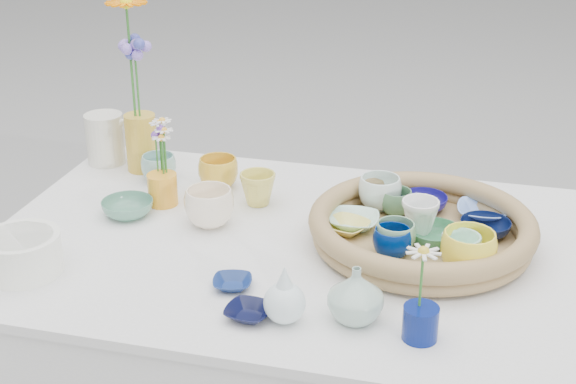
# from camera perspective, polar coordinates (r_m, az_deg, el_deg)

# --- Properties ---
(wicker_tray) EXTENTS (0.47, 0.47, 0.08)m
(wicker_tray) POSITION_cam_1_polar(r_m,az_deg,el_deg) (1.69, 9.48, -2.61)
(wicker_tray) COLOR olive
(wicker_tray) RESTS_ON display_table
(tray_ceramic_0) EXTENTS (0.12, 0.12, 0.03)m
(tray_ceramic_0) POSITION_cam_1_polar(r_m,az_deg,el_deg) (1.82, 9.65, -0.76)
(tray_ceramic_0) COLOR navy
(tray_ceramic_0) RESTS_ON wicker_tray
(tray_ceramic_1) EXTENTS (0.11, 0.11, 0.03)m
(tray_ceramic_1) POSITION_cam_1_polar(r_m,az_deg,el_deg) (1.73, 13.85, -2.51)
(tray_ceramic_1) COLOR black
(tray_ceramic_1) RESTS_ON wicker_tray
(tray_ceramic_2) EXTENTS (0.12, 0.12, 0.08)m
(tray_ceramic_2) POSITION_cam_1_polar(r_m,az_deg,el_deg) (1.58, 12.69, -4.18)
(tray_ceramic_2) COLOR yellow
(tray_ceramic_2) RESTS_ON wicker_tray
(tray_ceramic_3) EXTENTS (0.12, 0.12, 0.03)m
(tray_ceramic_3) POSITION_cam_1_polar(r_m,az_deg,el_deg) (1.68, 10.35, -3.10)
(tray_ceramic_3) COLOR #367951
(tray_ceramic_3) RESTS_ON wicker_tray
(tray_ceramic_4) EXTENTS (0.10, 0.10, 0.07)m
(tray_ceramic_4) POSITION_cam_1_polar(r_m,az_deg,el_deg) (1.62, 7.63, -3.24)
(tray_ceramic_4) COLOR #74A77D
(tray_ceramic_4) RESTS_ON wicker_tray
(tray_ceramic_5) EXTENTS (0.11, 0.11, 0.03)m
(tray_ceramic_5) POSITION_cam_1_polar(r_m,az_deg,el_deg) (1.73, 4.73, -2.07)
(tray_ceramic_5) COLOR silver
(tray_ceramic_5) RESTS_ON wicker_tray
(tray_ceramic_6) EXTENTS (0.12, 0.12, 0.08)m
(tray_ceramic_6) POSITION_cam_1_polar(r_m,az_deg,el_deg) (1.80, 6.54, -0.06)
(tray_ceramic_6) COLOR white
(tray_ceramic_6) RESTS_ON wicker_tray
(tray_ceramic_7) EXTENTS (0.09, 0.09, 0.07)m
(tray_ceramic_7) POSITION_cam_1_polar(r_m,az_deg,el_deg) (1.71, 9.35, -1.73)
(tray_ceramic_7) COLOR white
(tray_ceramic_7) RESTS_ON wicker_tray
(tray_ceramic_8) EXTENTS (0.11, 0.11, 0.03)m
(tray_ceramic_8) POSITION_cam_1_polar(r_m,az_deg,el_deg) (1.81, 13.63, -1.39)
(tray_ceramic_8) COLOR #78A0ED
(tray_ceramic_8) RESTS_ON wicker_tray
(tray_ceramic_9) EXTENTS (0.09, 0.09, 0.06)m
(tray_ceramic_9) POSITION_cam_1_polar(r_m,az_deg,el_deg) (1.61, 7.41, -3.60)
(tray_ceramic_9) COLOR navy
(tray_ceramic_9) RESTS_ON wicker_tray
(tray_ceramic_10) EXTENTS (0.12, 0.12, 0.02)m
(tray_ceramic_10) POSITION_cam_1_polar(r_m,az_deg,el_deg) (1.71, 4.20, -2.48)
(tray_ceramic_10) COLOR #EADB64
(tray_ceramic_10) RESTS_ON wicker_tray
(tray_ceramic_11) EXTENTS (0.08, 0.08, 0.07)m
(tray_ceramic_11) POSITION_cam_1_polar(r_m,az_deg,el_deg) (1.59, 12.14, -4.18)
(tray_ceramic_11) COLOR #A8EBDB
(tray_ceramic_11) RESTS_ON wicker_tray
(tray_ceramic_12) EXTENTS (0.08, 0.08, 0.06)m
(tray_ceramic_12) POSITION_cam_1_polar(r_m,az_deg,el_deg) (1.79, 7.69, -0.72)
(tray_ceramic_12) COLOR #4D7D55
(tray_ceramic_12) RESTS_ON wicker_tray
(loose_ceramic_0) EXTENTS (0.12, 0.12, 0.08)m
(loose_ceramic_0) POSITION_cam_1_polar(r_m,az_deg,el_deg) (1.95, -4.98, 1.37)
(loose_ceramic_0) COLOR gold
(loose_ceramic_0) RESTS_ON display_table
(loose_ceramic_1) EXTENTS (0.11, 0.11, 0.08)m
(loose_ceramic_1) POSITION_cam_1_polar(r_m,az_deg,el_deg) (1.86, -2.15, 0.23)
(loose_ceramic_1) COLOR #D8CB55
(loose_ceramic_1) RESTS_ON display_table
(loose_ceramic_2) EXTENTS (0.12, 0.12, 0.04)m
(loose_ceramic_2) POSITION_cam_1_polar(r_m,az_deg,el_deg) (1.84, -11.34, -1.14)
(loose_ceramic_2) COLOR #50856D
(loose_ceramic_2) RESTS_ON display_table
(loose_ceramic_3) EXTENTS (0.14, 0.14, 0.09)m
(loose_ceramic_3) POSITION_cam_1_polar(r_m,az_deg,el_deg) (1.76, -5.62, -1.10)
(loose_ceramic_3) COLOR #FFECCE
(loose_ceramic_3) RESTS_ON display_table
(loose_ceramic_4) EXTENTS (0.09, 0.09, 0.02)m
(loose_ceramic_4) POSITION_cam_1_polar(r_m,az_deg,el_deg) (1.54, -3.97, -6.48)
(loose_ceramic_4) COLOR navy
(loose_ceramic_4) RESTS_ON display_table
(loose_ceramic_5) EXTENTS (0.11, 0.11, 0.07)m
(loose_ceramic_5) POSITION_cam_1_polar(r_m,az_deg,el_deg) (2.01, -9.18, 1.69)
(loose_ceramic_5) COLOR #85B6AF
(loose_ceramic_5) RESTS_ON display_table
(loose_ceramic_6) EXTENTS (0.09, 0.09, 0.02)m
(loose_ceramic_6) POSITION_cam_1_polar(r_m,az_deg,el_deg) (1.45, -2.82, -8.57)
(loose_ceramic_6) COLOR black
(loose_ceramic_6) RESTS_ON display_table
(fluted_bowl) EXTENTS (0.19, 0.19, 0.08)m
(fluted_bowl) POSITION_cam_1_polar(r_m,az_deg,el_deg) (1.66, -18.37, -4.18)
(fluted_bowl) COLOR white
(fluted_bowl) RESTS_ON display_table
(bud_vase_paleblue) EXTENTS (0.09, 0.09, 0.12)m
(bud_vase_paleblue) POSITION_cam_1_polar(r_m,az_deg,el_deg) (1.41, -0.25, -7.21)
(bud_vase_paleblue) COLOR silver
(bud_vase_paleblue) RESTS_ON display_table
(bud_vase_seafoam) EXTENTS (0.13, 0.13, 0.10)m
(bud_vase_seafoam) POSITION_cam_1_polar(r_m,az_deg,el_deg) (1.42, 4.83, -7.27)
(bud_vase_seafoam) COLOR #98B6A7
(bud_vase_seafoam) RESTS_ON display_table
(bud_vase_cobalt) EXTENTS (0.08, 0.08, 0.06)m
(bud_vase_cobalt) POSITION_cam_1_polar(r_m,az_deg,el_deg) (1.40, 9.40, -9.17)
(bud_vase_cobalt) COLOR navy
(bud_vase_cobalt) RESTS_ON display_table
(single_daisy) EXTENTS (0.08, 0.08, 0.12)m
(single_daisy) POSITION_cam_1_polar(r_m,az_deg,el_deg) (1.36, 9.46, -6.13)
(single_daisy) COLOR white
(single_daisy) RESTS_ON bud_vase_cobalt
(tall_vase_yellow) EXTENTS (0.08, 0.08, 0.15)m
(tall_vase_yellow) POSITION_cam_1_polar(r_m,az_deg,el_deg) (2.07, -10.39, 3.48)
(tall_vase_yellow) COLOR gold
(tall_vase_yellow) RESTS_ON display_table
(gerbera) EXTENTS (0.12, 0.12, 0.30)m
(gerbera) POSITION_cam_1_polar(r_m,az_deg,el_deg) (2.00, -11.11, 9.13)
(gerbera) COLOR #FF7F00
(gerbera) RESTS_ON tall_vase_yellow
(hydrangea) EXTENTS (0.08, 0.08, 0.24)m
(hydrangea) POSITION_cam_1_polar(r_m,az_deg,el_deg) (2.01, -10.68, 7.69)
(hydrangea) COLOR #3E46AB
(hydrangea) RESTS_ON tall_vase_yellow
(white_pitcher) EXTENTS (0.14, 0.10, 0.13)m
(white_pitcher) POSITION_cam_1_polar(r_m,az_deg,el_deg) (2.14, -12.88, 3.72)
(white_pitcher) COLOR silver
(white_pitcher) RESTS_ON display_table
(daisy_cup) EXTENTS (0.08, 0.08, 0.07)m
(daisy_cup) POSITION_cam_1_polar(r_m,az_deg,el_deg) (1.88, -8.91, 0.19)
(daisy_cup) COLOR #F8A226
(daisy_cup) RESTS_ON display_table
(daisy_posy) EXTENTS (0.09, 0.09, 0.13)m
(daisy_posy) POSITION_cam_1_polar(r_m,az_deg,el_deg) (1.85, -9.09, 3.28)
(daisy_posy) COLOR white
(daisy_posy) RESTS_ON daisy_cup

